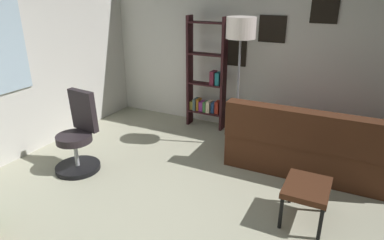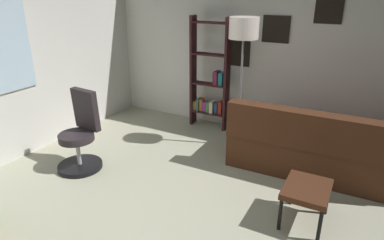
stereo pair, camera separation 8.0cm
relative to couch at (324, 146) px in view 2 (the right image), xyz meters
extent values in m
cube|color=#ABA890|center=(-1.82, 0.99, -0.36)|extent=(5.27, 5.41, 0.10)
cube|color=silver|center=(0.86, 0.99, 1.09)|extent=(0.10, 5.41, 2.80)
cube|color=black|center=(0.80, 0.27, 1.59)|extent=(0.02, 0.36, 0.33)
cube|color=black|center=(0.80, 1.50, 0.92)|extent=(0.02, 0.36, 0.40)
cube|color=black|center=(0.80, 0.95, 1.32)|extent=(0.02, 0.40, 0.38)
cube|color=#422314|center=(-0.07, 0.10, -0.09)|extent=(0.91, 2.06, 0.44)
cube|color=#422314|center=(-0.43, 0.09, 0.35)|extent=(0.23, 2.06, 0.44)
cube|color=#422314|center=(-0.08, 1.05, 0.23)|extent=(0.88, 0.15, 0.20)
cube|color=#422314|center=(0.67, -0.48, -0.09)|extent=(0.61, 0.89, 0.44)
cube|color=red|center=(-0.31, 0.12, 0.30)|extent=(0.26, 0.43, 0.42)
cube|color=beige|center=(-0.31, 0.07, 0.30)|extent=(0.23, 0.42, 0.41)
cube|color=maroon|center=(-0.32, 0.47, 0.30)|extent=(0.22, 0.41, 0.42)
cube|color=#422314|center=(-1.22, -0.02, 0.06)|extent=(0.53, 0.42, 0.06)
cylinder|color=black|center=(-1.45, -0.20, -0.14)|extent=(0.04, 0.04, 0.34)
cylinder|color=black|center=(-0.98, -0.20, -0.14)|extent=(0.04, 0.04, 0.34)
cylinder|color=black|center=(-1.45, 0.17, -0.14)|extent=(0.04, 0.04, 0.34)
cylinder|color=black|center=(-0.98, 0.17, -0.14)|extent=(0.04, 0.04, 0.34)
cylinder|color=black|center=(-1.49, 2.75, -0.28)|extent=(0.56, 0.56, 0.06)
cylinder|color=#B2B2B7|center=(-1.49, 2.75, -0.06)|extent=(0.05, 0.05, 0.38)
cylinder|color=black|center=(-1.49, 2.75, 0.13)|extent=(0.44, 0.44, 0.09)
cube|color=black|center=(-1.30, 2.73, 0.44)|extent=(0.14, 0.40, 0.53)
cube|color=#34161A|center=(0.59, 1.60, 0.59)|extent=(0.18, 0.04, 1.80)
cube|color=#34161A|center=(0.59, 2.20, 0.59)|extent=(0.18, 0.04, 1.80)
cube|color=#34161A|center=(0.59, 1.90, -0.06)|extent=(0.18, 0.56, 0.02)
cube|color=#34161A|center=(0.59, 1.90, 0.42)|extent=(0.18, 0.56, 0.02)
cube|color=#34161A|center=(0.59, 1.90, 0.90)|extent=(0.18, 0.56, 0.02)
cube|color=#34161A|center=(0.59, 1.90, 1.39)|extent=(0.18, 0.56, 0.02)
cube|color=maroon|center=(0.61, 1.69, 0.05)|extent=(0.14, 0.06, 0.20)
cube|color=navy|center=(0.62, 1.77, 0.04)|extent=(0.13, 0.05, 0.17)
cube|color=beige|center=(0.60, 1.84, 0.05)|extent=(0.17, 0.06, 0.19)
cube|color=#39773B|center=(0.61, 1.91, 0.04)|extent=(0.15, 0.04, 0.17)
cube|color=#812A79|center=(0.61, 1.97, 0.03)|extent=(0.14, 0.07, 0.16)
cube|color=#B56D1F|center=(0.61, 2.04, 0.05)|extent=(0.14, 0.04, 0.20)
cube|color=#405556|center=(0.60, 2.09, 0.05)|extent=(0.16, 0.05, 0.20)
cube|color=olive|center=(0.61, 2.16, 0.02)|extent=(0.14, 0.07, 0.14)
cube|color=#1F727F|center=(0.61, 1.70, 0.53)|extent=(0.15, 0.07, 0.20)
cube|color=maroon|center=(0.60, 1.78, 0.54)|extent=(0.16, 0.07, 0.22)
cylinder|color=slate|center=(0.13, 1.20, -0.30)|extent=(0.28, 0.28, 0.03)
cylinder|color=slate|center=(0.13, 1.20, 0.48)|extent=(0.03, 0.03, 1.53)
cylinder|color=white|center=(0.13, 1.20, 1.39)|extent=(0.39, 0.39, 0.28)
camera|label=1|loc=(-4.23, -0.28, 1.88)|focal=31.48mm
camera|label=2|loc=(-4.19, -0.35, 1.88)|focal=31.48mm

